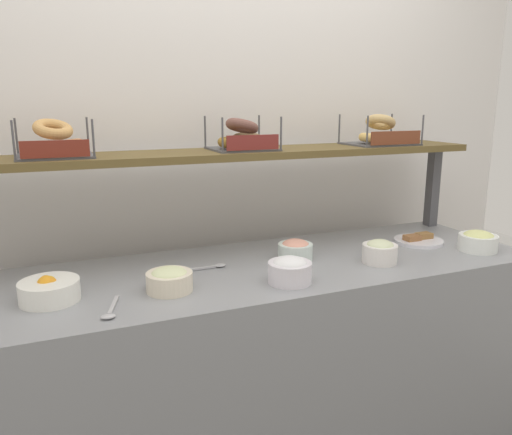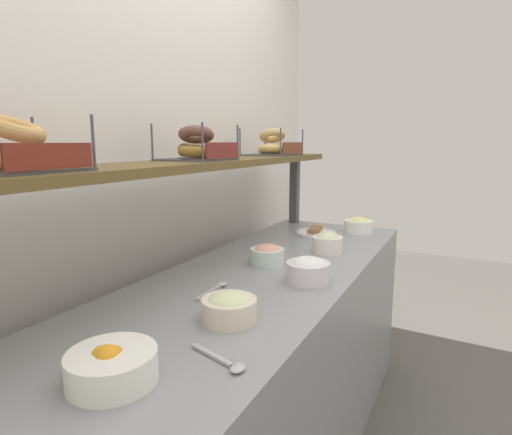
# 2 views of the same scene
# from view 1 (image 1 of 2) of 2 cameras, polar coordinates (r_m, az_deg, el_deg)

# --- Properties ---
(back_wall) EXTENTS (3.45, 0.06, 2.40)m
(back_wall) POSITION_cam_1_polar(r_m,az_deg,el_deg) (2.41, -4.38, 6.34)
(back_wall) COLOR white
(back_wall) RESTS_ON ground_plane
(deli_counter) EXTENTS (2.25, 0.70, 0.85)m
(deli_counter) POSITION_cam_1_polar(r_m,az_deg,el_deg) (2.15, 0.84, -16.28)
(deli_counter) COLOR gray
(deli_counter) RESTS_ON ground_plane
(shelf_riser_right) EXTENTS (0.05, 0.05, 0.40)m
(shelf_riser_right) POSITION_cam_1_polar(r_m,az_deg,el_deg) (2.73, 19.44, 3.25)
(shelf_riser_right) COLOR #4C4C51
(shelf_riser_right) RESTS_ON deli_counter
(upper_shelf) EXTENTS (2.21, 0.32, 0.03)m
(upper_shelf) POSITION_cam_1_polar(r_m,az_deg,el_deg) (2.14, -2.01, 7.27)
(upper_shelf) COLOR brown
(upper_shelf) RESTS_ON shelf_riser_left
(bowl_scallion_spread) EXTENTS (0.14, 0.14, 0.09)m
(bowl_scallion_spread) POSITION_cam_1_polar(r_m,az_deg,el_deg) (2.07, 13.90, -3.75)
(bowl_scallion_spread) COLOR white
(bowl_scallion_spread) RESTS_ON deli_counter
(bowl_egg_salad) EXTENTS (0.16, 0.16, 0.09)m
(bowl_egg_salad) POSITION_cam_1_polar(r_m,az_deg,el_deg) (2.37, 23.93, -2.43)
(bowl_egg_salad) COLOR white
(bowl_egg_salad) RESTS_ON deli_counter
(bowl_lox_spread) EXTENTS (0.14, 0.14, 0.09)m
(bowl_lox_spread) POSITION_cam_1_polar(r_m,az_deg,el_deg) (2.05, 4.50, -3.66)
(bowl_lox_spread) COLOR white
(bowl_lox_spread) RESTS_ON deli_counter
(bowl_fruit_salad) EXTENTS (0.19, 0.19, 0.08)m
(bowl_fruit_salad) POSITION_cam_1_polar(r_m,az_deg,el_deg) (1.77, -22.45, -7.59)
(bowl_fruit_salad) COLOR white
(bowl_fruit_salad) RESTS_ON deli_counter
(bowl_potato_salad) EXTENTS (0.16, 0.16, 0.08)m
(bowl_potato_salad) POSITION_cam_1_polar(r_m,az_deg,el_deg) (1.74, -9.81, -6.94)
(bowl_potato_salad) COLOR #EDE0C6
(bowl_potato_salad) RESTS_ON deli_counter
(bowl_cream_cheese) EXTENTS (0.16, 0.16, 0.10)m
(bowl_cream_cheese) POSITION_cam_1_polar(r_m,az_deg,el_deg) (1.79, 3.87, -5.96)
(bowl_cream_cheese) COLOR white
(bowl_cream_cheese) RESTS_ON deli_counter
(serving_plate_white) EXTENTS (0.22, 0.22, 0.04)m
(serving_plate_white) POSITION_cam_1_polar(r_m,az_deg,el_deg) (2.41, 17.98, -2.47)
(serving_plate_white) COLOR white
(serving_plate_white) RESTS_ON deli_counter
(serving_spoon_near_plate) EXTENTS (0.07, 0.17, 0.01)m
(serving_spoon_near_plate) POSITION_cam_1_polar(r_m,az_deg,el_deg) (1.62, -16.21, -10.19)
(serving_spoon_near_plate) COLOR #B7B7BC
(serving_spoon_near_plate) RESTS_ON deli_counter
(serving_spoon_by_edge) EXTENTS (0.18, 0.03, 0.01)m
(serving_spoon_by_edge) POSITION_cam_1_polar(r_m,az_deg,el_deg) (1.95, -5.21, -5.59)
(serving_spoon_by_edge) COLOR #B7B7BC
(serving_spoon_by_edge) RESTS_ON deli_counter
(bagel_basket_sesame) EXTENTS (0.27, 0.25, 0.14)m
(bagel_basket_sesame) POSITION_cam_1_polar(r_m,az_deg,el_deg) (2.00, -22.00, 7.74)
(bagel_basket_sesame) COLOR #4C4C51
(bagel_basket_sesame) RESTS_ON upper_shelf
(bagel_basket_cinnamon_raisin) EXTENTS (0.27, 0.25, 0.14)m
(bagel_basket_cinnamon_raisin) POSITION_cam_1_polar(r_m,az_deg,el_deg) (2.14, -1.61, 8.97)
(bagel_basket_cinnamon_raisin) COLOR #4C4C51
(bagel_basket_cinnamon_raisin) RESTS_ON upper_shelf
(bagel_basket_plain) EXTENTS (0.32, 0.24, 0.15)m
(bagel_basket_plain) POSITION_cam_1_polar(r_m,az_deg,el_deg) (2.47, 13.91, 9.13)
(bagel_basket_plain) COLOR #4C4C51
(bagel_basket_plain) RESTS_ON upper_shelf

